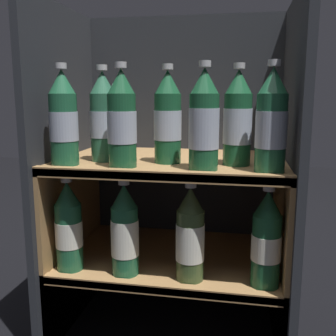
# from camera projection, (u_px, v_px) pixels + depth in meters

# --- Properties ---
(fridge_back_wall) EXTENTS (0.65, 0.02, 0.92)m
(fridge_back_wall) POSITION_uv_depth(u_px,v_px,m) (183.00, 162.00, 1.30)
(fridge_back_wall) COLOR #23262B
(fridge_back_wall) RESTS_ON ground_plane
(fridge_side_left) EXTENTS (0.02, 0.45, 0.92)m
(fridge_side_left) POSITION_uv_depth(u_px,v_px,m) (66.00, 171.00, 1.15)
(fridge_side_left) COLOR #23262B
(fridge_side_left) RESTS_ON ground_plane
(fridge_side_right) EXTENTS (0.02, 0.45, 0.92)m
(fridge_side_right) POSITION_uv_depth(u_px,v_px,m) (290.00, 179.00, 1.03)
(fridge_side_right) COLOR #23262B
(fridge_side_right) RESTS_ON ground_plane
(shelf_lower) EXTENTS (0.61, 0.41, 0.23)m
(shelf_lower) POSITION_uv_depth(u_px,v_px,m) (171.00, 269.00, 1.13)
(shelf_lower) COLOR #9E7547
(shelf_lower) RESTS_ON ground_plane
(shelf_upper) EXTENTS (0.61, 0.41, 0.51)m
(shelf_upper) POSITION_uv_depth(u_px,v_px,m) (172.00, 206.00, 1.10)
(shelf_upper) COLOR #9E7547
(shelf_upper) RESTS_ON ground_plane
(bottle_upper_front_0) EXTENTS (0.07, 0.07, 0.25)m
(bottle_upper_front_0) POSITION_uv_depth(u_px,v_px,m) (63.00, 120.00, 0.97)
(bottle_upper_front_0) COLOR #1E5638
(bottle_upper_front_0) RESTS_ON shelf_upper
(bottle_upper_front_1) EXTENTS (0.07, 0.07, 0.25)m
(bottle_upper_front_1) POSITION_uv_depth(u_px,v_px,m) (122.00, 121.00, 0.94)
(bottle_upper_front_1) COLOR #194C2D
(bottle_upper_front_1) RESTS_ON shelf_upper
(bottle_upper_front_2) EXTENTS (0.07, 0.07, 0.25)m
(bottle_upper_front_2) POSITION_uv_depth(u_px,v_px,m) (204.00, 122.00, 0.90)
(bottle_upper_front_2) COLOR #194C2D
(bottle_upper_front_2) RESTS_ON shelf_upper
(bottle_upper_front_3) EXTENTS (0.07, 0.07, 0.25)m
(bottle_upper_front_3) POSITION_uv_depth(u_px,v_px,m) (271.00, 123.00, 0.88)
(bottle_upper_front_3) COLOR #1E5638
(bottle_upper_front_3) RESTS_ON shelf_upper
(bottle_upper_back_0) EXTENTS (0.07, 0.07, 0.25)m
(bottle_upper_back_0) POSITION_uv_depth(u_px,v_px,m) (103.00, 119.00, 1.03)
(bottle_upper_back_0) COLOR #285B42
(bottle_upper_back_0) RESTS_ON shelf_upper
(bottle_upper_back_1) EXTENTS (0.07, 0.07, 0.25)m
(bottle_upper_back_1) POSITION_uv_depth(u_px,v_px,m) (168.00, 119.00, 1.00)
(bottle_upper_back_1) COLOR #194C2D
(bottle_upper_back_1) RESTS_ON shelf_upper
(bottle_upper_back_2) EXTENTS (0.07, 0.07, 0.25)m
(bottle_upper_back_2) POSITION_uv_depth(u_px,v_px,m) (238.00, 121.00, 0.97)
(bottle_upper_back_2) COLOR #194C2D
(bottle_upper_back_2) RESTS_ON shelf_upper
(bottle_lower_front_0) EXTENTS (0.07, 0.07, 0.25)m
(bottle_lower_front_0) POSITION_uv_depth(u_px,v_px,m) (69.00, 228.00, 1.02)
(bottle_lower_front_0) COLOR #1E5638
(bottle_lower_front_0) RESTS_ON shelf_lower
(bottle_lower_front_1) EXTENTS (0.07, 0.07, 0.25)m
(bottle_lower_front_1) POSITION_uv_depth(u_px,v_px,m) (125.00, 232.00, 0.99)
(bottle_lower_front_1) COLOR #1E5638
(bottle_lower_front_1) RESTS_ON shelf_lower
(bottle_lower_front_2) EXTENTS (0.07, 0.07, 0.25)m
(bottle_lower_front_2) POSITION_uv_depth(u_px,v_px,m) (190.00, 237.00, 0.96)
(bottle_lower_front_2) COLOR #384C28
(bottle_lower_front_2) RESTS_ON shelf_lower
(bottle_lower_front_3) EXTENTS (0.07, 0.07, 0.25)m
(bottle_lower_front_3) POSITION_uv_depth(u_px,v_px,m) (266.00, 241.00, 0.93)
(bottle_lower_front_3) COLOR #194C2D
(bottle_lower_front_3) RESTS_ON shelf_lower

